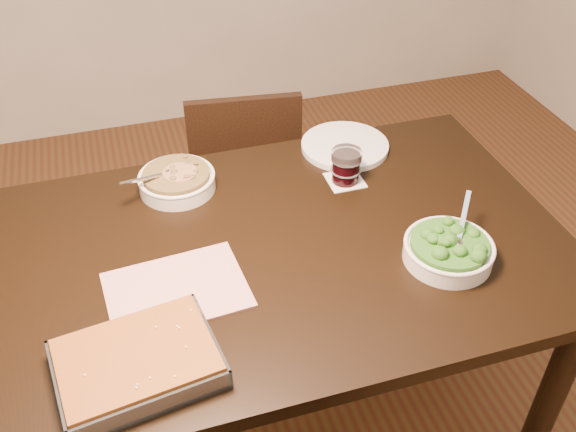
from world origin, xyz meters
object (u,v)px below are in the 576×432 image
object	(u,v)px
baking_dish	(138,363)
stew_bowl	(177,180)
broccoli_bowl	(449,250)
dinner_plate	(345,146)
chair_far	(244,173)
wine_tumbler	(346,165)
table	(284,272)

from	to	relation	value
baking_dish	stew_bowl	bearing A→B (deg)	65.48
broccoli_bowl	baking_dish	size ratio (longest dim) A/B	0.65
dinner_plate	chair_far	bearing A→B (deg)	120.65
broccoli_bowl	baking_dish	distance (m)	0.75
wine_tumbler	chair_far	world-z (taller)	wine_tumbler
stew_bowl	wine_tumbler	size ratio (longest dim) A/B	2.32
baking_dish	chair_far	size ratio (longest dim) A/B	0.42
broccoli_bowl	dinner_plate	distance (m)	0.53
table	stew_bowl	distance (m)	0.39
broccoli_bowl	baking_dish	bearing A→B (deg)	-170.90
broccoli_bowl	wine_tumbler	bearing A→B (deg)	107.56
table	stew_bowl	size ratio (longest dim) A/B	6.41
baking_dish	wine_tumbler	size ratio (longest dim) A/B	3.63
wine_tumbler	chair_far	distance (m)	0.66
stew_bowl	wine_tumbler	xyz separation A→B (m)	(0.45, -0.10, 0.02)
wine_tumbler	dinner_plate	distance (m)	0.17
broccoli_bowl	chair_far	distance (m)	1.01
broccoli_bowl	chair_far	xyz separation A→B (m)	(-0.29, 0.91, -0.33)
wine_tumbler	table	bearing A→B (deg)	-139.50
table	broccoli_bowl	bearing A→B (deg)	-24.98
baking_dish	chair_far	world-z (taller)	chair_far
baking_dish	chair_far	xyz separation A→B (m)	(0.46, 1.03, -0.33)
table	wine_tumbler	size ratio (longest dim) A/B	14.88
broccoli_bowl	dinner_plate	world-z (taller)	broccoli_bowl
chair_far	broccoli_bowl	bearing A→B (deg)	114.81
table	wine_tumbler	xyz separation A→B (m)	(0.24, 0.21, 0.15)
chair_far	wine_tumbler	bearing A→B (deg)	114.74
stew_bowl	baking_dish	world-z (taller)	stew_bowl
table	stew_bowl	bearing A→B (deg)	124.77
dinner_plate	table	bearing A→B (deg)	-129.69
table	dinner_plate	bearing A→B (deg)	50.31
broccoli_bowl	dinner_plate	bearing A→B (deg)	96.40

